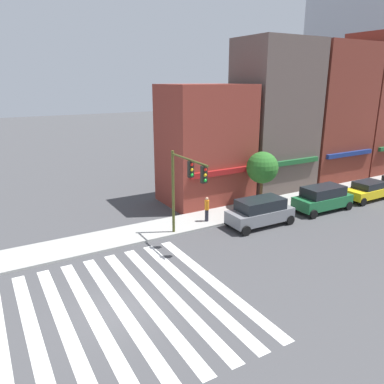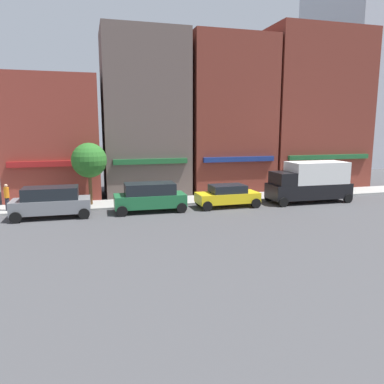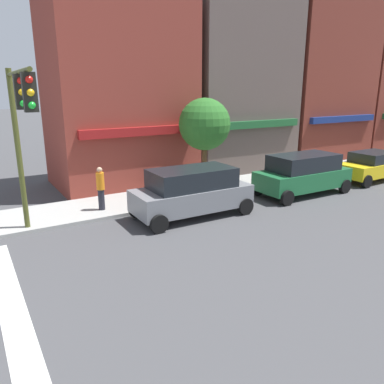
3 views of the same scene
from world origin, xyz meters
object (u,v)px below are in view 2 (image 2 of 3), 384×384
(suv_grey, at_px, (51,201))
(suv_green, at_px, (150,197))
(sedan_yellow, at_px, (227,195))
(box_truck_black, at_px, (310,181))
(street_tree, at_px, (89,161))
(pedestrian_orange_vest, at_px, (7,197))

(suv_grey, distance_m, suv_green, 6.20)
(sedan_yellow, height_order, box_truck_black, box_truck_black)
(street_tree, bearing_deg, suv_green, -36.43)
(box_truck_black, bearing_deg, street_tree, 170.78)
(suv_green, relative_size, box_truck_black, 0.76)
(suv_green, height_order, pedestrian_orange_vest, suv_green)
(street_tree, bearing_deg, suv_grey, -130.72)
(suv_green, relative_size, pedestrian_orange_vest, 2.68)
(pedestrian_orange_vest, bearing_deg, street_tree, 12.03)
(box_truck_black, xyz_separation_m, pedestrian_orange_vest, (-21.28, 2.25, -0.51))
(sedan_yellow, distance_m, pedestrian_orange_vest, 14.85)
(pedestrian_orange_vest, bearing_deg, sedan_yellow, -2.53)
(suv_grey, distance_m, box_truck_black, 18.35)
(suv_green, distance_m, sedan_yellow, 5.53)
(sedan_yellow, height_order, pedestrian_orange_vest, pedestrian_orange_vest)
(street_tree, bearing_deg, pedestrian_orange_vest, -174.17)
(suv_grey, xyz_separation_m, suv_green, (6.20, 0.00, 0.00))
(suv_grey, distance_m, pedestrian_orange_vest, 3.70)
(sedan_yellow, distance_m, box_truck_black, 6.64)
(suv_green, distance_m, street_tree, 5.23)
(suv_grey, bearing_deg, box_truck_black, 1.05)
(box_truck_black, relative_size, street_tree, 1.42)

